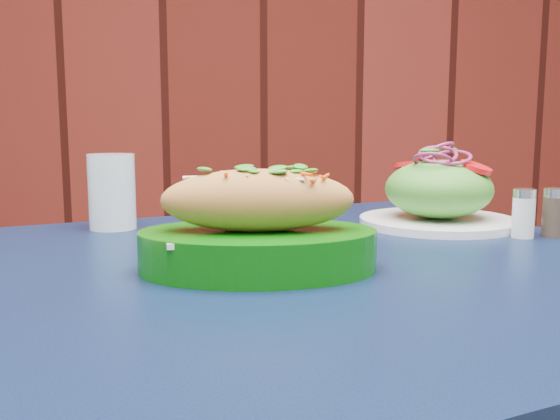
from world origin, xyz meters
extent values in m
cube|color=black|center=(0.31, 1.15, 0.73)|extent=(1.01, 1.01, 0.03)
cylinder|color=black|center=(0.52, 1.57, 0.36)|extent=(0.04, 0.04, 0.72)
cube|color=white|center=(0.22, 1.09, 0.79)|extent=(0.20, 0.12, 0.01)
ellipsoid|color=#CB8140|center=(0.22, 1.09, 0.83)|extent=(0.21, 0.09, 0.07)
cylinder|color=white|center=(0.52, 1.35, 0.76)|extent=(0.24, 0.24, 0.01)
ellipsoid|color=#4C992D|center=(0.52, 1.35, 0.81)|extent=(0.17, 0.17, 0.09)
cylinder|color=red|center=(0.56, 1.32, 0.85)|extent=(0.05, 0.05, 0.01)
cylinder|color=red|center=(0.48, 1.39, 0.85)|extent=(0.05, 0.05, 0.01)
cylinder|color=red|center=(0.52, 1.40, 0.85)|extent=(0.05, 0.05, 0.01)
torus|color=#94205A|center=(0.52, 1.35, 0.86)|extent=(0.06, 0.06, 0.01)
torus|color=#94205A|center=(0.52, 1.35, 0.86)|extent=(0.06, 0.06, 0.01)
torus|color=#94205A|center=(0.52, 1.35, 0.87)|extent=(0.06, 0.06, 0.01)
torus|color=#94205A|center=(0.52, 1.35, 0.87)|extent=(0.06, 0.06, 0.01)
cylinder|color=silver|center=(0.02, 1.38, 0.81)|extent=(0.07, 0.07, 0.11)
cylinder|color=white|center=(0.60, 1.24, 0.78)|extent=(0.03, 0.03, 0.06)
cylinder|color=silver|center=(0.60, 1.24, 0.81)|extent=(0.03, 0.03, 0.01)
cylinder|color=#3F3326|center=(0.65, 1.24, 0.78)|extent=(0.03, 0.03, 0.06)
cylinder|color=silver|center=(0.65, 1.24, 0.81)|extent=(0.03, 0.03, 0.01)
camera|label=1|loc=(0.16, 0.42, 0.92)|focal=40.00mm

